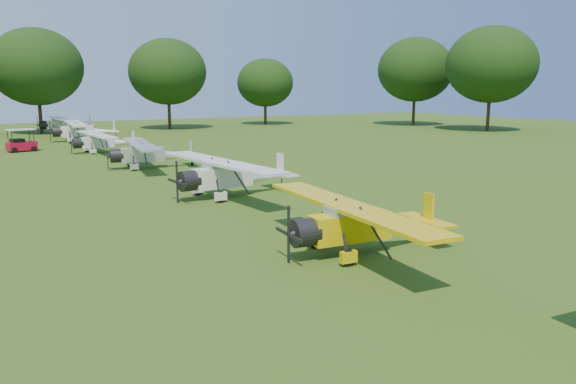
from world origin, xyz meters
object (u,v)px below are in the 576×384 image
aircraft_2 (361,221)px  aircraft_3 (230,173)px  aircraft_6 (82,129)px  aircraft_7 (64,123)px  aircraft_5 (102,140)px  golf_cart (21,144)px  aircraft_4 (149,152)px

aircraft_2 → aircraft_3: bearing=92.9°
aircraft_6 → aircraft_7: bearing=93.9°
aircraft_5 → aircraft_6: aircraft_6 is taller
aircraft_7 → golf_cart: size_ratio=4.11×
aircraft_6 → golf_cart: size_ratio=4.25×
aircraft_4 → aircraft_5: 11.78m
aircraft_5 → golf_cart: (-6.20, 4.34, -0.40)m
aircraft_5 → aircraft_2: bearing=-91.4°
aircraft_6 → aircraft_3: bearing=-84.1°
aircraft_6 → aircraft_5: bearing=-87.7°
aircraft_2 → aircraft_5: size_ratio=1.06×
aircraft_4 → aircraft_5: bearing=101.1°
aircraft_4 → golf_cart: 17.51m
aircraft_7 → aircraft_3: bearing=-90.2°
aircraft_3 → aircraft_4: 12.63m
aircraft_3 → aircraft_7: size_ratio=1.01×
aircraft_5 → aircraft_6: (0.55, 11.93, 0.20)m
aircraft_2 → aircraft_3: 11.80m
aircraft_2 → aircraft_4: 24.41m
aircraft_3 → golf_cart: size_ratio=4.13×
aircraft_3 → aircraft_6: bearing=85.8°
aircraft_2 → aircraft_7: (0.05, 61.09, 0.11)m
aircraft_4 → golf_cart: (-6.84, 16.11, -0.48)m
aircraft_3 → aircraft_6: 36.32m
aircraft_5 → aircraft_6: 11.94m
aircraft_5 → aircraft_7: bearing=85.6°
aircraft_6 → aircraft_4: bearing=-84.9°
golf_cart → aircraft_6: bearing=36.7°
aircraft_3 → golf_cart: aircraft_3 is taller
aircraft_3 → aircraft_7: bearing=85.3°
aircraft_2 → golf_cart: (-6.93, 40.52, -0.45)m
aircraft_3 → aircraft_5: 24.42m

